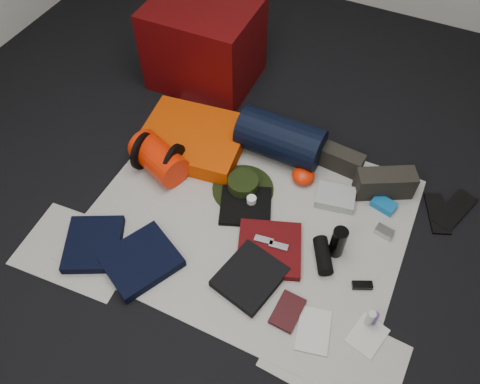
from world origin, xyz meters
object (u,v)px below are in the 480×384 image
at_px(stuff_sack, 159,158).
at_px(paperback_book, 287,311).
at_px(sleeping_pad, 193,139).
at_px(water_bottle, 338,242).
at_px(compact_camera, 384,232).
at_px(navy_duffel, 280,139).
at_px(red_cabinet, 204,44).

height_order(stuff_sack, paperback_book, stuff_sack).
relative_size(sleeping_pad, stuff_sack, 1.83).
distance_m(water_bottle, paperback_book, 0.42).
distance_m(water_bottle, compact_camera, 0.29).
height_order(sleeping_pad, stuff_sack, stuff_sack).
xyz_separation_m(stuff_sack, water_bottle, (1.08, -0.09, -0.00)).
bearing_deg(navy_duffel, paperback_book, -64.17).
bearing_deg(water_bottle, compact_camera, 47.43).
distance_m(sleeping_pad, navy_duffel, 0.52).
xyz_separation_m(sleeping_pad, compact_camera, (1.19, -0.13, -0.04)).
relative_size(sleeping_pad, water_bottle, 3.14).
height_order(red_cabinet, compact_camera, red_cabinet).
xyz_separation_m(red_cabinet, stuff_sack, (0.14, -0.83, -0.17)).
xyz_separation_m(navy_duffel, water_bottle, (0.51, -0.49, -0.03)).
distance_m(red_cabinet, water_bottle, 1.54).
bearing_deg(red_cabinet, navy_duffel, -32.24).
bearing_deg(navy_duffel, sleeping_pad, -161.32).
distance_m(red_cabinet, stuff_sack, 0.86).
bearing_deg(stuff_sack, sleeping_pad, 72.52).
bearing_deg(water_bottle, navy_duffel, 136.13).
height_order(water_bottle, paperback_book, water_bottle).
bearing_deg(paperback_book, navy_duffel, 118.09).
relative_size(compact_camera, paperback_book, 0.51).
bearing_deg(stuff_sack, navy_duffel, 35.60).
distance_m(stuff_sack, navy_duffel, 0.70).
height_order(sleeping_pad, navy_duffel, navy_duffel).
relative_size(stuff_sack, navy_duffel, 0.67).
bearing_deg(compact_camera, paperback_book, -104.28).
xyz_separation_m(stuff_sack, compact_camera, (1.27, 0.12, -0.08)).
xyz_separation_m(water_bottle, paperback_book, (-0.10, -0.40, -0.08)).
bearing_deg(compact_camera, red_cabinet, 164.24).
xyz_separation_m(red_cabinet, water_bottle, (1.22, -0.92, -0.17)).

